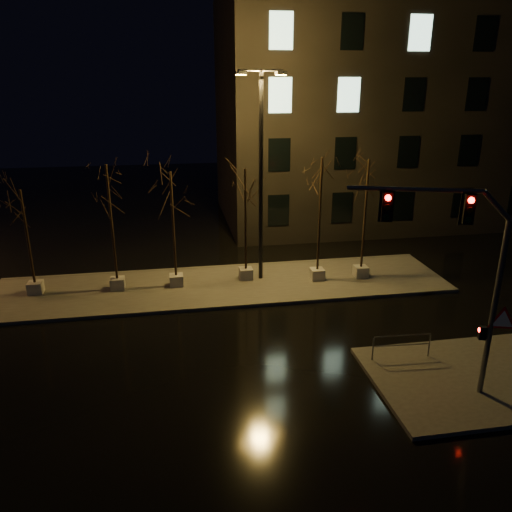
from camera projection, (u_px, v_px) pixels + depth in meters
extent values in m
plane|color=black|center=(241.00, 347.00, 18.95)|extent=(90.00, 90.00, 0.00)
cube|color=#46443E|center=(224.00, 285.00, 24.50)|extent=(22.00, 5.00, 0.15)
cube|color=#46443E|center=(475.00, 378.00, 16.87)|extent=(7.00, 5.00, 0.15)
cube|color=black|center=(399.00, 111.00, 35.41)|extent=(25.00, 12.00, 15.00)
cube|color=#A7A49C|center=(36.00, 288.00, 23.34)|extent=(0.65, 0.65, 0.55)
cylinder|color=black|center=(28.00, 237.00, 22.52)|extent=(0.11, 0.11, 4.38)
cube|color=#A7A49C|center=(118.00, 283.00, 23.82)|extent=(0.65, 0.65, 0.55)
cylinder|color=black|center=(112.00, 223.00, 22.83)|extent=(0.11, 0.11, 5.40)
cube|color=#A7A49C|center=(176.00, 280.00, 24.21)|extent=(0.65, 0.65, 0.55)
cylinder|color=black|center=(173.00, 225.00, 23.28)|extent=(0.11, 0.11, 5.00)
cube|color=#A7A49C|center=(246.00, 273.00, 25.05)|extent=(0.65, 0.65, 0.55)
cylinder|color=black|center=(246.00, 220.00, 24.13)|extent=(0.11, 0.11, 4.99)
cube|color=#A7A49C|center=(317.00, 274.00, 24.97)|extent=(0.65, 0.65, 0.55)
cylinder|color=black|center=(320.00, 215.00, 23.96)|extent=(0.11, 0.11, 5.53)
cube|color=#A7A49C|center=(361.00, 271.00, 25.30)|extent=(0.65, 0.65, 0.55)
cylinder|color=black|center=(365.00, 215.00, 24.31)|extent=(0.11, 0.11, 5.40)
cylinder|color=#525559|center=(493.00, 311.00, 15.08)|extent=(0.17, 0.17, 5.70)
cylinder|color=#525559|center=(414.00, 189.00, 14.21)|extent=(3.66, 1.28, 0.13)
cube|color=black|center=(469.00, 209.00, 14.18)|extent=(0.34, 0.29, 0.86)
cube|color=black|center=(387.00, 207.00, 14.48)|extent=(0.34, 0.29, 0.86)
cube|color=black|center=(482.00, 333.00, 15.36)|extent=(0.25, 0.23, 0.43)
cone|color=red|center=(502.00, 321.00, 15.09)|extent=(0.95, 0.33, 0.99)
cylinder|color=black|center=(261.00, 181.00, 23.57)|extent=(0.20, 0.20, 9.85)
cylinder|color=black|center=(261.00, 70.00, 21.93)|extent=(2.12, 0.66, 0.10)
cube|color=#F9A931|center=(241.00, 74.00, 21.59)|extent=(0.55, 0.40, 0.20)
cube|color=#F9A931|center=(281.00, 74.00, 22.37)|extent=(0.55, 0.40, 0.20)
cylinder|color=#525559|center=(373.00, 349.00, 17.70)|extent=(0.05, 0.05, 0.86)
cylinder|color=#525559|center=(429.00, 346.00, 17.93)|extent=(0.05, 0.05, 0.86)
cylinder|color=#525559|center=(403.00, 335.00, 17.66)|extent=(2.09, 0.15, 0.04)
cylinder|color=#525559|center=(401.00, 345.00, 17.78)|extent=(2.09, 0.15, 0.04)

